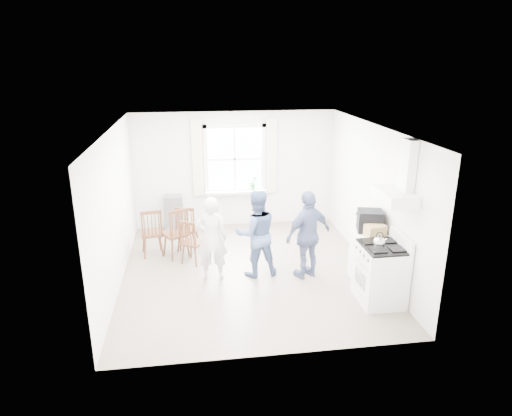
# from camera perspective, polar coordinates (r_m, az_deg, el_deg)

# --- Properties ---
(room_shell) EXTENTS (4.62, 5.12, 2.64)m
(room_shell) POSITION_cam_1_polar(r_m,az_deg,el_deg) (7.91, -0.90, 0.61)
(room_shell) COLOR gray
(room_shell) RESTS_ON ground
(window_assembly) EXTENTS (1.88, 0.24, 1.70)m
(window_assembly) POSITION_cam_1_polar(r_m,az_deg,el_deg) (10.21, -2.66, 5.61)
(window_assembly) COLOR white
(window_assembly) RESTS_ON room_shell
(range_hood) EXTENTS (0.45, 0.76, 0.94)m
(range_hood) POSITION_cam_1_polar(r_m,az_deg,el_deg) (7.06, 17.47, 2.65)
(range_hood) COLOR white
(range_hood) RESTS_ON room_shell
(shelf_unit) EXTENTS (0.40, 0.30, 0.80)m
(shelf_unit) POSITION_cam_1_polar(r_m,az_deg,el_deg) (10.36, -10.24, -0.60)
(shelf_unit) COLOR gray
(shelf_unit) RESTS_ON ground
(gas_stove) EXTENTS (0.68, 0.76, 1.12)m
(gas_stove) POSITION_cam_1_polar(r_m,az_deg,el_deg) (7.48, 15.31, -7.87)
(gas_stove) COLOR white
(gas_stove) RESTS_ON ground
(kettle) EXTENTS (0.18, 0.18, 0.25)m
(kettle) POSITION_cam_1_polar(r_m,az_deg,el_deg) (7.18, 15.14, -4.17)
(kettle) COLOR silver
(kettle) RESTS_ON gas_stove
(low_cabinet) EXTENTS (0.50, 0.55, 0.90)m
(low_cabinet) POSITION_cam_1_polar(r_m,az_deg,el_deg) (8.11, 13.83, -5.92)
(low_cabinet) COLOR white
(low_cabinet) RESTS_ON ground
(stereo_stack) EXTENTS (0.48, 0.45, 0.36)m
(stereo_stack) POSITION_cam_1_polar(r_m,az_deg,el_deg) (7.94, 14.05, -1.56)
(stereo_stack) COLOR black
(stereo_stack) RESTS_ON low_cabinet
(cardboard_box) EXTENTS (0.34, 0.27, 0.20)m
(cardboard_box) POSITION_cam_1_polar(r_m,az_deg,el_deg) (7.73, 14.66, -2.78)
(cardboard_box) COLOR #AA8952
(cardboard_box) RESTS_ON low_cabinet
(windsor_chair_a) EXTENTS (0.47, 0.47, 0.97)m
(windsor_chair_a) POSITION_cam_1_polar(r_m,az_deg,el_deg) (8.98, -12.91, -2.46)
(windsor_chair_a) COLOR #4C2A18
(windsor_chair_a) RESTS_ON ground
(windsor_chair_b) EXTENTS (0.49, 0.49, 0.95)m
(windsor_chair_b) POSITION_cam_1_polar(r_m,az_deg,el_deg) (9.09, -8.73, -2.00)
(windsor_chair_b) COLOR #4C2A18
(windsor_chair_b) RESTS_ON ground
(windsor_chair_c) EXTENTS (0.58, 0.57, 1.02)m
(windsor_chair_c) POSITION_cam_1_polar(r_m,az_deg,el_deg) (8.81, -9.75, -2.46)
(windsor_chair_c) COLOR #4C2A18
(windsor_chair_c) RESTS_ON ground
(person_left) EXTENTS (0.59, 0.59, 1.50)m
(person_left) POSITION_cam_1_polar(r_m,az_deg,el_deg) (7.87, -5.58, -3.82)
(person_left) COLOR silver
(person_left) RESTS_ON ground
(person_mid) EXTENTS (0.85, 0.85, 1.57)m
(person_mid) POSITION_cam_1_polar(r_m,az_deg,el_deg) (7.96, 0.04, -3.20)
(person_mid) COLOR #4D618F
(person_mid) RESTS_ON ground
(person_right) EXTENTS (1.23, 1.23, 1.57)m
(person_right) POSITION_cam_1_polar(r_m,az_deg,el_deg) (7.95, 6.54, -3.34)
(person_right) COLOR navy
(person_right) RESTS_ON ground
(potted_plant) EXTENTS (0.22, 0.22, 0.33)m
(potted_plant) POSITION_cam_1_polar(r_m,az_deg,el_deg) (10.28, -0.34, 3.14)
(potted_plant) COLOR #317038
(potted_plant) RESTS_ON window_assembly
(windsor_chair_d) EXTENTS (0.51, 0.51, 0.88)m
(windsor_chair_d) POSITION_cam_1_polar(r_m,az_deg,el_deg) (8.53, -8.29, -3.68)
(windsor_chair_d) COLOR #4C2A18
(windsor_chair_d) RESTS_ON ground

